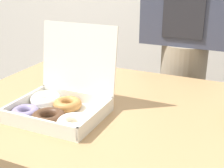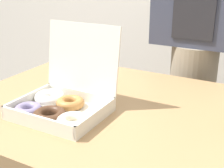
% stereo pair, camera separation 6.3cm
% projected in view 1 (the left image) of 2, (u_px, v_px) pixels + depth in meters
% --- Properties ---
extents(donut_box, '(0.32, 0.28, 0.29)m').
position_uv_depth(donut_box, '(58.00, 103.00, 1.04)').
color(donut_box, silver).
rests_on(donut_box, table).
extents(person_customer, '(0.42, 0.23, 1.68)m').
position_uv_depth(person_customer, '(186.00, 39.00, 1.55)').
color(person_customer, gray).
rests_on(person_customer, ground_plane).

